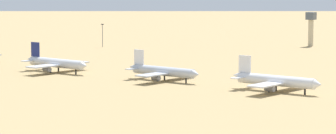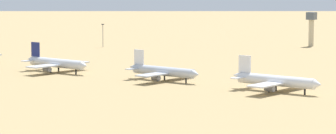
{
  "view_description": "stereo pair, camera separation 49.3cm",
  "coord_description": "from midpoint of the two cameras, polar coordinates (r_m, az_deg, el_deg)",
  "views": [
    {
      "loc": [
        194.87,
        -284.05,
        44.84
      ],
      "look_at": [
        2.37,
        6.3,
        6.0
      ],
      "focal_mm": 90.16,
      "sensor_mm": 36.0,
      "label": 1
    },
    {
      "loc": [
        195.28,
        -283.78,
        44.84
      ],
      "look_at": [
        2.37,
        6.3,
        6.0
      ],
      "focal_mm": 90.16,
      "sensor_mm": 36.0,
      "label": 2
    }
  ],
  "objects": [
    {
      "name": "parked_jet_white_4",
      "position": [
        351.96,
        -0.39,
        -0.29
      ],
      "size": [
        37.65,
        31.82,
        12.43
      ],
      "rotation": [
        0.0,
        0.0,
        -0.1
      ],
      "color": "silver",
      "rests_on": "ground"
    },
    {
      "name": "light_pole_west",
      "position": [
        515.48,
        -4.48,
        2.27
      ],
      "size": [
        1.8,
        0.5,
        14.12
      ],
      "color": "#59595E",
      "rests_on": "ground"
    },
    {
      "name": "control_tower",
      "position": [
        527.12,
        9.61,
        2.77
      ],
      "size": [
        5.2,
        5.2,
        21.0
      ],
      "color": "#C6B793",
      "rests_on": "ground"
    },
    {
      "name": "parked_jet_white_5",
      "position": [
        322.27,
        7.22,
        -0.92
      ],
      "size": [
        39.49,
        33.37,
        13.04
      ],
      "rotation": [
        0.0,
        0.0,
        -0.1
      ],
      "color": "white",
      "rests_on": "ground"
    },
    {
      "name": "parked_jet_navy_3",
      "position": [
        385.81,
        -7.62,
        0.27
      ],
      "size": [
        39.47,
        33.41,
        13.03
      ],
      "rotation": [
        0.0,
        0.0,
        -0.11
      ],
      "color": "silver",
      "rests_on": "ground"
    },
    {
      "name": "ground",
      "position": [
        347.38,
        -0.94,
        -1.06
      ],
      "size": [
        4000.0,
        4000.0,
        0.0
      ],
      "primitive_type": "plane",
      "color": "tan"
    }
  ]
}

